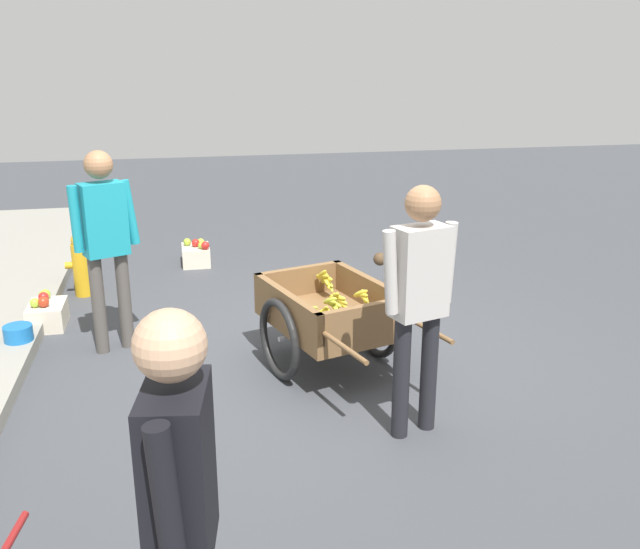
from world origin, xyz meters
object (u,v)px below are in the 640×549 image
at_px(fire_hydrant, 81,264).
at_px(plastic_bucket, 19,340).
at_px(fruit_cart, 329,315).
at_px(mixed_fruit_crate, 47,313).
at_px(vendor_person, 419,290).
at_px(bystander_person, 105,233).
at_px(apple_crate, 196,254).
at_px(dog, 401,266).
at_px(cyclist_person, 181,504).

bearing_deg(fire_hydrant, plastic_bucket, 166.12).
relative_size(fruit_cart, plastic_bucket, 7.18).
bearing_deg(mixed_fruit_crate, plastic_bucket, 168.02).
relative_size(vendor_person, bystander_person, 0.98).
height_order(fire_hydrant, bystander_person, bystander_person).
bearing_deg(fruit_cart, vendor_person, -163.15).
distance_m(plastic_bucket, bystander_person, 1.18).
relative_size(fruit_cart, apple_crate, 4.09).
relative_size(dog, apple_crate, 1.41).
distance_m(vendor_person, apple_crate, 4.46).
relative_size(plastic_bucket, mixed_fruit_crate, 0.57).
xyz_separation_m(vendor_person, plastic_bucket, (1.86, 2.81, -0.87)).
height_order(dog, bystander_person, bystander_person).
distance_m(cyclist_person, plastic_bucket, 4.11).
xyz_separation_m(plastic_bucket, apple_crate, (2.32, -1.55, 0.00)).
xyz_separation_m(cyclist_person, mixed_fruit_crate, (4.39, 1.19, -0.89)).
height_order(cyclist_person, fire_hydrant, cyclist_person).
bearing_deg(fruit_cart, fire_hydrant, 43.86).
relative_size(vendor_person, apple_crate, 3.77).
relative_size(fire_hydrant, plastic_bucket, 2.68).
xyz_separation_m(fruit_cart, fire_hydrant, (2.21, 2.12, -0.10)).
relative_size(plastic_bucket, bystander_person, 0.15).
bearing_deg(dog, plastic_bucket, 104.09).
xyz_separation_m(vendor_person, fire_hydrant, (3.30, 2.46, -0.66)).
bearing_deg(fire_hydrant, fruit_cart, -136.14).
height_order(vendor_person, apple_crate, vendor_person).
distance_m(cyclist_person, dog, 5.30).
distance_m(dog, apple_crate, 2.52).
distance_m(fruit_cart, bystander_person, 1.94).
height_order(cyclist_person, dog, cyclist_person).
height_order(vendor_person, mixed_fruit_crate, vendor_person).
bearing_deg(mixed_fruit_crate, fruit_cart, -120.16).
bearing_deg(mixed_fruit_crate, vendor_person, -132.52).
relative_size(vendor_person, mixed_fruit_crate, 3.77).
bearing_deg(bystander_person, fire_hydrant, 15.63).
distance_m(vendor_person, dog, 2.98).
bearing_deg(fire_hydrant, vendor_person, -143.38).
distance_m(mixed_fruit_crate, bystander_person, 1.28).
xyz_separation_m(dog, plastic_bucket, (-0.91, 3.63, -0.14)).
xyz_separation_m(plastic_bucket, mixed_fruit_crate, (0.60, -0.13, 0.00)).
relative_size(apple_crate, mixed_fruit_crate, 1.00).
height_order(plastic_bucket, apple_crate, apple_crate).
height_order(plastic_bucket, mixed_fruit_crate, mixed_fruit_crate).
bearing_deg(fruit_cart, mixed_fruit_crate, 59.84).
height_order(dog, fire_hydrant, fire_hydrant).
bearing_deg(fruit_cart, plastic_bucket, 72.77).
height_order(fruit_cart, cyclist_person, cyclist_person).
relative_size(fire_hydrant, mixed_fruit_crate, 1.52).
bearing_deg(dog, mixed_fruit_crate, 95.11).
bearing_deg(plastic_bucket, bystander_person, -94.23).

